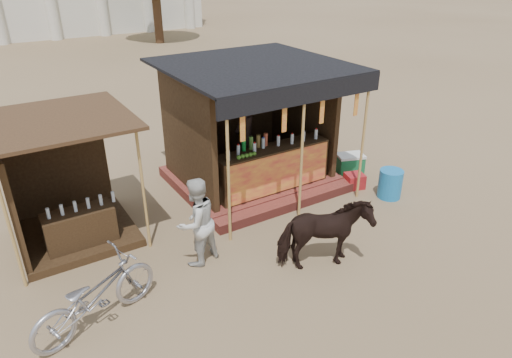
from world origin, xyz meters
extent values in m
plane|color=#846B4C|center=(0.00, 0.00, 0.00)|extent=(120.00, 120.00, 0.00)
cube|color=maroon|center=(1.00, 3.50, 0.11)|extent=(3.40, 2.80, 0.22)
cube|color=maroon|center=(1.00, 1.95, 0.10)|extent=(3.40, 0.35, 0.20)
cube|color=#392715|center=(1.00, 2.55, 0.69)|extent=(2.60, 0.55, 0.95)
cube|color=red|center=(1.00, 2.27, 0.69)|extent=(2.50, 0.02, 0.88)
cube|color=#392715|center=(1.00, 4.75, 1.47)|extent=(3.00, 0.12, 2.50)
cube|color=#392715|center=(-0.50, 3.50, 1.47)|extent=(0.12, 2.50, 2.50)
cube|color=#392715|center=(2.50, 3.50, 1.47)|extent=(0.12, 2.50, 2.50)
cube|color=black|center=(1.00, 3.30, 2.75)|extent=(3.60, 3.60, 0.06)
cube|color=black|center=(1.00, 1.52, 2.57)|extent=(3.60, 0.06, 0.36)
cylinder|color=tan|center=(-0.60, 1.55, 1.38)|extent=(0.06, 0.06, 2.75)
cylinder|color=tan|center=(1.00, 1.55, 1.38)|extent=(0.06, 0.06, 2.75)
cylinder|color=tan|center=(2.60, 1.55, 1.38)|extent=(0.06, 0.06, 2.75)
cube|color=red|center=(-0.30, 1.55, 2.20)|extent=(0.10, 0.02, 0.55)
cube|color=red|center=(0.57, 1.55, 2.20)|extent=(0.10, 0.02, 0.55)
cube|color=red|center=(1.43, 1.55, 2.20)|extent=(0.10, 0.02, 0.55)
cube|color=red|center=(2.30, 1.55, 2.20)|extent=(0.10, 0.02, 0.55)
imported|color=black|center=(0.95, 3.60, 1.05)|extent=(0.70, 0.57, 1.66)
cube|color=#392715|center=(-3.00, 3.20, 0.07)|extent=(2.00, 2.00, 0.15)
cube|color=#392715|center=(-3.00, 4.15, 1.05)|extent=(1.90, 0.10, 2.10)
cube|color=#392715|center=(-3.95, 3.20, 1.05)|extent=(0.10, 1.90, 2.10)
cube|color=#472D19|center=(-3.00, 3.10, 2.35)|extent=(2.40, 2.40, 0.06)
cylinder|color=tan|center=(-4.05, 2.15, 1.18)|extent=(0.05, 0.05, 2.35)
cylinder|color=tan|center=(-1.95, 2.15, 1.18)|extent=(0.05, 0.05, 2.35)
cube|color=#392715|center=(-3.00, 2.70, 0.40)|extent=(1.20, 0.50, 0.80)
imported|color=black|center=(0.33, 0.01, 0.64)|extent=(1.66, 1.12, 1.28)
imported|color=#9D9DA5|center=(-3.26, 0.68, 0.52)|extent=(2.08, 1.26, 1.03)
imported|color=beige|center=(-1.38, 1.27, 0.79)|extent=(0.91, 0.79, 1.59)
cylinder|color=#176FB2|center=(3.19, 1.18, 0.32)|extent=(0.66, 0.66, 0.64)
cube|color=maroon|center=(2.85, 1.92, 0.17)|extent=(0.49, 0.47, 0.33)
cube|color=#166739|center=(3.33, 2.60, 0.20)|extent=(0.73, 0.61, 0.40)
cube|color=white|center=(3.33, 2.60, 0.43)|extent=(0.75, 0.63, 0.06)
cylinder|color=silver|center=(1.00, 26.40, 1.80)|extent=(0.70, 0.70, 3.60)
cylinder|color=silver|center=(4.00, 26.40, 1.80)|extent=(0.70, 0.70, 3.60)
cylinder|color=silver|center=(7.00, 26.40, 1.80)|extent=(0.70, 0.70, 3.60)
cylinder|color=silver|center=(10.00, 26.40, 1.80)|extent=(0.70, 0.70, 3.60)
cylinder|color=#382314|center=(6.00, 22.00, 2.00)|extent=(0.50, 0.50, 4.00)
camera|label=1|loc=(-3.98, -4.77, 4.84)|focal=32.00mm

